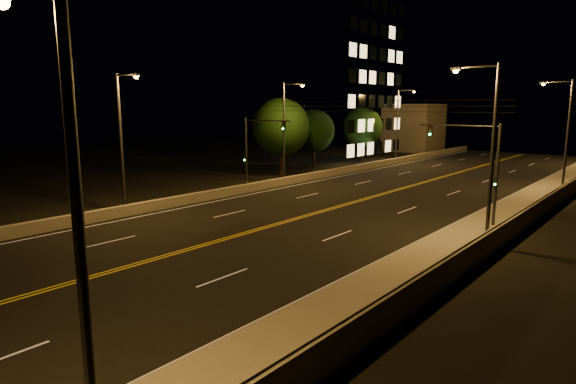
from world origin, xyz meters
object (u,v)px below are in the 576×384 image
Objects in this scene: traffic_signal_right at (481,163)px; tree_0 at (281,127)px; streetlight_6 at (399,121)px; streetlight_4 at (123,135)px; traffic_signal_left at (254,146)px; tree_2 at (363,128)px; streetlight_1 at (488,143)px; building_tower at (304,70)px; streetlight_5 at (286,127)px; streetlight_0 at (70,219)px; tree_1 at (314,131)px; streetlight_2 at (565,129)px.

tree_0 is at bearing 158.47° from traffic_signal_right.
streetlight_4 is at bearing -90.00° from streetlight_6.
tree_2 reaches higher than traffic_signal_left.
streetlight_6 is at bearing 78.67° from tree_0.
streetlight_1 is 1.49× the size of traffic_signal_left.
building_tower is 3.16× the size of tree_0.
streetlight_6 is (0.00, 23.29, 0.00)m from streetlight_5.
streetlight_1 is at bearing -56.67° from streetlight_6.
tree_0 is at bearing 117.95° from traffic_signal_left.
tree_0 reaches higher than tree_2.
tree_1 is (-27.72, 44.45, -1.09)m from streetlight_0.
building_tower reaches higher than streetlight_0.
tree_2 is at bearing 157.15° from streetlight_2.
traffic_signal_left is at bearing 128.09° from streetlight_0.
tree_0 is at bearing -75.38° from tree_1.
building_tower is (-35.66, 30.39, 7.03)m from streetlight_1.
streetlight_5 is at bearing 101.18° from traffic_signal_left.
streetlight_2 is at bearing 38.55° from traffic_signal_left.
streetlight_1 is 20.02m from streetlight_2.
streetlight_0 reaches higher than tree_2.
streetlight_2 is at bearing 84.72° from traffic_signal_right.
streetlight_4 is 11.83m from traffic_signal_left.
building_tower reaches higher than tree_1.
traffic_signal_right is 0.92× the size of tree_1.
traffic_signal_right is at bearing -15.58° from streetlight_5.
tree_0 is (10.30, -17.18, -7.31)m from building_tower.
streetlight_4 and streetlight_5 have the same top height.
streetlight_4 is 1.37× the size of tree_1.
tree_2 is (-4.46, -1.71, -0.93)m from streetlight_6.
traffic_signal_right is (-1.50, 25.98, -1.47)m from streetlight_0.
building_tower is (-14.19, 38.28, 7.03)m from streetlight_4.
streetlight_5 is at bearing -44.64° from tree_0.
tree_1 reaches higher than traffic_signal_right.
streetlight_2 is 28.15m from tree_2.
streetlight_5 is at bearing -90.00° from streetlight_6.
streetlight_5 is at bearing 90.00° from streetlight_4.
traffic_signal_left is (1.10, -28.85, -1.47)m from streetlight_6.
streetlight_1 reaches higher than traffic_signal_left.
streetlight_6 is at bearing 9.04° from building_tower.
building_tower is 12.59m from tree_2.
streetlight_4 reaches higher than tree_1.
streetlight_6 is at bearing 90.00° from streetlight_5.
streetlight_0 reaches higher than tree_0.
traffic_signal_right is 0.25× the size of building_tower.
streetlight_4 is 1.00× the size of streetlight_6.
traffic_signal_left is at bearing 84.62° from streetlight_4.
traffic_signal_right is at bearing -48.02° from tree_2.
streetlight_2 and streetlight_5 have the same top height.
tree_2 is at bearing -159.08° from streetlight_6.
streetlight_5 is 14.38m from tree_1.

